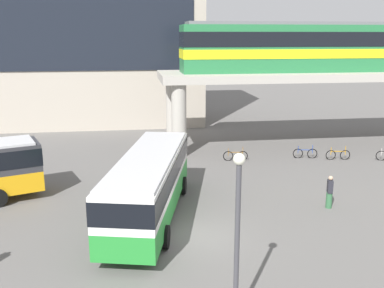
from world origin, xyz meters
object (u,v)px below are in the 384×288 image
bus_main (149,180)px  bicycle_orange (338,155)px  train (312,46)px  bicycle_blue (305,153)px  bicycle_brown (235,156)px  station_building (82,18)px  pedestrian_walking_across (330,193)px

bus_main → bicycle_orange: (14.05, 8.64, -1.63)m
train → bicycle_blue: train is taller
train → bicycle_brown: (-6.99, -4.13, -7.59)m
station_building → train: (18.89, -12.86, -2.52)m
pedestrian_walking_across → bicycle_blue: bearing=75.0°
bus_main → pedestrian_walking_across: bearing=-0.2°
train → pedestrian_walking_across: (-4.27, -13.58, -7.12)m
bicycle_brown → bicycle_orange: bearing=-6.0°
station_building → pedestrian_walking_across: station_building is taller
bicycle_orange → pedestrian_walking_across: 9.88m
train → pedestrian_walking_across: 15.92m
train → bicycle_blue: size_ratio=11.76×
station_building → bicycle_orange: station_building is taller
train → bicycle_blue: bearing=-112.7°
train → bus_main: train is taller
station_building → bus_main: bearing=-78.7°
bicycle_orange → bicycle_blue: same height
station_building → bicycle_blue: station_building is taller
bicycle_brown → bicycle_blue: (5.24, -0.06, 0.00)m
station_building → train: station_building is taller
train → bicycle_orange: (0.45, -4.91, -7.59)m
station_building → bicycle_brown: bearing=-55.0°
bus_main → bicycle_brown: (6.61, 9.43, -1.63)m
bicycle_blue → bus_main: bearing=-141.7°
pedestrian_walking_across → station_building: bearing=118.9°
train → bus_main: 20.10m
bicycle_orange → train: bearing=95.3°
station_building → bicycle_brown: 23.07m
pedestrian_walking_across → train: bearing=72.6°
bicycle_brown → pedestrian_walking_across: 9.85m
bicycle_orange → bicycle_brown: bearing=174.0°
station_building → train: bearing=-34.3°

